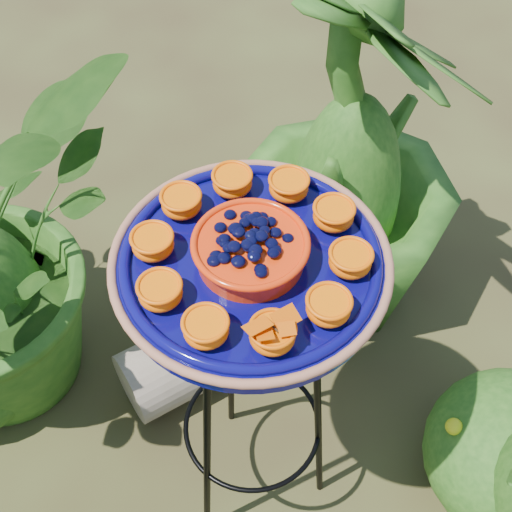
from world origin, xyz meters
name	(u,v)px	position (x,y,z in m)	size (l,w,h in m)	color
ground_plane	(223,494)	(0.00, 0.00, 0.00)	(20.00, 20.00, 0.00)	#332516
tripod_stand	(252,376)	(0.09, 0.02, 0.52)	(0.32, 0.34, 0.86)	black
feeder_dish	(251,261)	(0.09, 0.02, 0.90)	(0.45, 0.45, 0.10)	#080753
driftwood_log	(226,340)	(0.13, 0.37, 0.10)	(0.20, 0.20, 0.60)	gray
shrub_back_right	(350,158)	(0.52, 0.51, 0.54)	(0.60, 0.60, 1.07)	#1E4913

